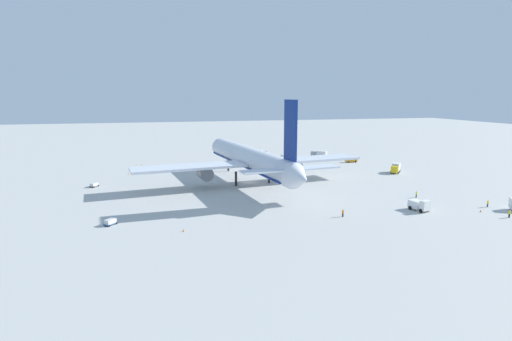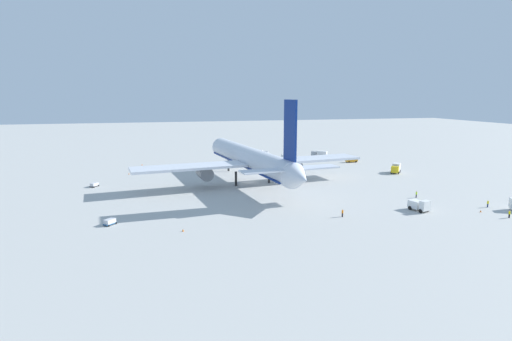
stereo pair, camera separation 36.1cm
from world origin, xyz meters
name	(u,v)px [view 1 (the left image)]	position (x,y,z in m)	size (l,w,h in m)	color
ground_plane	(249,182)	(0.00, 0.00, 0.00)	(600.00, 600.00, 0.00)	#B2B2AD
airliner	(251,159)	(-1.31, -0.09, 7.33)	(70.71, 70.72, 25.26)	silver
service_truck_0	(260,153)	(51.68, -17.42, 1.50)	(5.70, 6.83, 2.77)	#999EA5
service_truck_1	(319,154)	(41.55, -41.14, 1.58)	(5.92, 6.51, 2.85)	#999EA5
service_truck_3	(288,156)	(40.82, -26.58, 1.31)	(5.20, 6.53, 2.32)	white
service_truck_4	(396,168)	(2.40, -52.51, 1.72)	(5.62, 5.40, 3.23)	yellow
service_truck_5	(420,205)	(-39.97, -30.63, 1.39)	(5.06, 3.54, 2.72)	white
service_van	(351,160)	(26.56, -48.34, 1.03)	(2.07, 4.66, 1.97)	orange
baggage_cart_0	(94,185)	(5.48, 45.20, 0.65)	(3.19, 2.59, 1.16)	#595B60
baggage_cart_1	(110,222)	(-32.89, 37.48, 0.69)	(2.90, 2.79, 1.24)	#26598C
ground_worker_0	(325,159)	(31.88, -39.39, 0.85)	(0.53, 0.53, 1.68)	black
ground_worker_1	(509,214)	(-49.69, -46.09, 0.86)	(0.53, 0.53, 1.69)	black
ground_worker_2	(416,194)	(-29.23, -37.69, 0.88)	(0.54, 0.54, 1.73)	#3F3F47
ground_worker_3	(488,204)	(-41.50, -48.35, 0.86)	(0.44, 0.44, 1.70)	navy
ground_worker_4	(343,213)	(-39.84, -11.35, 0.87)	(0.57, 0.57, 1.72)	black
ground_worker_5	(273,158)	(38.59, -19.61, 0.89)	(0.56, 0.56, 1.75)	#3F3F47
traffic_cone_0	(481,211)	(-44.52, -43.55, 0.28)	(0.36, 0.36, 0.55)	orange
traffic_cone_1	(142,165)	(40.08, 32.38, 0.28)	(0.36, 0.36, 0.55)	orange
traffic_cone_2	(184,230)	(-40.87, 23.28, 0.28)	(0.36, 0.36, 0.55)	orange
traffic_cone_3	(129,174)	(22.55, 36.36, 0.28)	(0.36, 0.36, 0.55)	orange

